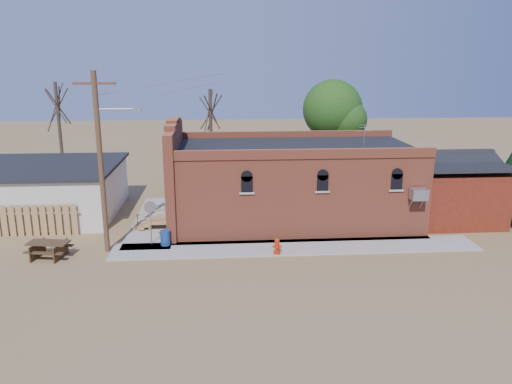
{
  "coord_description": "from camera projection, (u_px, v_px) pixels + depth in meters",
  "views": [
    {
      "loc": [
        -2.36,
        -23.21,
        9.42
      ],
      "look_at": [
        -0.42,
        3.39,
        2.4
      ],
      "focal_mm": 35.0,
      "sensor_mm": 36.0,
      "label": 1
    }
  ],
  "objects": [
    {
      "name": "picnic_table",
      "position": [
        49.0,
        247.0,
        24.53
      ],
      "size": [
        2.16,
        1.76,
        0.82
      ],
      "rotation": [
        0.0,
        0.0,
        -0.16
      ],
      "color": "#44301B",
      "rests_on": "ground"
    },
    {
      "name": "stop_sign",
      "position": [
        150.0,
        211.0,
        25.78
      ],
      "size": [
        0.61,
        0.3,
        2.36
      ],
      "rotation": [
        0.0,
        0.0,
        -0.02
      ],
      "color": "#97979D",
      "rests_on": "sidewalk_south"
    },
    {
      "name": "wood_fence",
      "position": [
        32.0,
        221.0,
        27.49
      ],
      "size": [
        5.2,
        0.1,
        1.8
      ],
      "primitive_type": null,
      "color": "#8E6340",
      "rests_on": "ground"
    },
    {
      "name": "ground",
      "position": [
        269.0,
        255.0,
        24.95
      ],
      "size": [
        120.0,
        120.0,
        0.0
      ],
      "primitive_type": "plane",
      "color": "olive",
      "rests_on": "ground"
    },
    {
      "name": "fire_hydrant",
      "position": [
        277.0,
        246.0,
        24.85
      ],
      "size": [
        0.47,
        0.44,
        0.83
      ],
      "rotation": [
        0.0,
        0.0,
        0.15
      ],
      "color": "red",
      "rests_on": "sidewalk_south"
    },
    {
      "name": "trash_barrel",
      "position": [
        165.0,
        238.0,
        26.04
      ],
      "size": [
        0.67,
        0.67,
        0.79
      ],
      "primitive_type": "cylinder",
      "rotation": [
        0.0,
        0.0,
        0.39
      ],
      "color": "navy",
      "rests_on": "sidewalk_west"
    },
    {
      "name": "tree_bare_far",
      "position": [
        57.0,
        105.0,
        35.85
      ],
      "size": [
        2.8,
        2.8,
        8.16
      ],
      "color": "#463528",
      "rests_on": "ground"
    },
    {
      "name": "utility_pole",
      "position": [
        102.0,
        159.0,
        24.32
      ],
      "size": [
        3.12,
        0.26,
        9.0
      ],
      "color": "#4D331F",
      "rests_on": "ground"
    },
    {
      "name": "tree_bare_near",
      "position": [
        210.0,
        111.0,
        35.76
      ],
      "size": [
        2.8,
        2.8,
        7.65
      ],
      "color": "#463528",
      "rests_on": "ground"
    },
    {
      "name": "sidewalk_south",
      "position": [
        296.0,
        247.0,
        25.92
      ],
      "size": [
        19.0,
        2.2,
        0.08
      ],
      "primitive_type": "cube",
      "color": "#9E9991",
      "rests_on": "ground"
    },
    {
      "name": "tree_leafy",
      "position": [
        332.0,
        110.0,
        36.89
      ],
      "size": [
        4.4,
        4.4,
        8.15
      ],
      "color": "#463528",
      "rests_on": "ground"
    },
    {
      "name": "red_shed",
      "position": [
        447.0,
        182.0,
        30.49
      ],
      "size": [
        5.4,
        6.4,
        4.3
      ],
      "color": "maroon",
      "rests_on": "ground"
    },
    {
      "name": "brick_bar",
      "position": [
        288.0,
        183.0,
        29.77
      ],
      "size": [
        16.4,
        7.97,
        6.3
      ],
      "color": "#BF583A",
      "rests_on": "ground"
    },
    {
      "name": "sidewalk_west",
      "position": [
        156.0,
        220.0,
        30.29
      ],
      "size": [
        2.6,
        10.0,
        0.08
      ],
      "primitive_type": "cube",
      "color": "#9E9991",
      "rests_on": "ground"
    }
  ]
}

